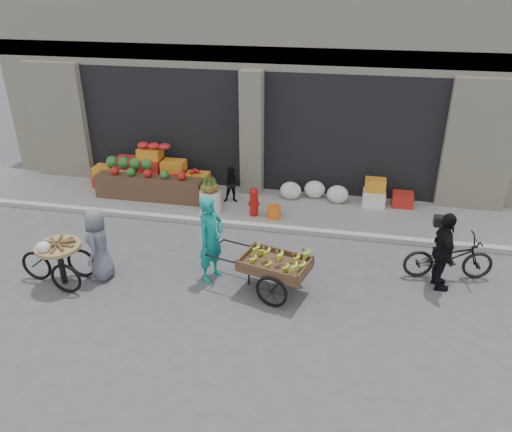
% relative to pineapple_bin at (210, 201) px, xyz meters
% --- Properties ---
extents(ground, '(80.00, 80.00, 0.00)m').
position_rel_pineapple_bin_xyz_m(ground, '(0.75, -3.60, -0.37)').
color(ground, '#424244').
rests_on(ground, ground).
extents(sidewalk, '(18.00, 2.20, 0.12)m').
position_rel_pineapple_bin_xyz_m(sidewalk, '(0.75, 0.50, -0.31)').
color(sidewalk, gray).
rests_on(sidewalk, ground).
extents(building, '(14.00, 6.45, 7.00)m').
position_rel_pineapple_bin_xyz_m(building, '(0.75, 4.43, 3.00)').
color(building, beige).
rests_on(building, ground).
extents(fruit_display, '(3.10, 1.12, 1.24)m').
position_rel_pineapple_bin_xyz_m(fruit_display, '(-1.73, 0.78, 0.30)').
color(fruit_display, '#B42019').
rests_on(fruit_display, sidewalk).
extents(pineapple_bin, '(0.52, 0.52, 0.50)m').
position_rel_pineapple_bin_xyz_m(pineapple_bin, '(0.00, 0.00, 0.00)').
color(pineapple_bin, silver).
rests_on(pineapple_bin, sidewalk).
extents(fire_hydrant, '(0.22, 0.22, 0.71)m').
position_rel_pineapple_bin_xyz_m(fire_hydrant, '(1.10, -0.05, 0.13)').
color(fire_hydrant, '#A5140F').
rests_on(fire_hydrant, sidewalk).
extents(orange_bucket, '(0.32, 0.32, 0.30)m').
position_rel_pineapple_bin_xyz_m(orange_bucket, '(1.60, -0.10, -0.10)').
color(orange_bucket, orange).
rests_on(orange_bucket, sidewalk).
extents(right_bay_goods, '(3.35, 0.60, 0.70)m').
position_rel_pineapple_bin_xyz_m(right_bay_goods, '(3.36, 1.10, 0.04)').
color(right_bay_goods, silver).
rests_on(right_bay_goods, sidewalk).
extents(seated_person, '(0.51, 0.43, 0.93)m').
position_rel_pineapple_bin_xyz_m(seated_person, '(0.40, 0.60, 0.21)').
color(seated_person, black).
rests_on(seated_person, sidewalk).
extents(banana_cart, '(2.24, 1.34, 0.88)m').
position_rel_pineapple_bin_xyz_m(banana_cart, '(2.05, -2.92, 0.27)').
color(banana_cart, brown).
rests_on(banana_cart, ground).
extents(vendor_woman, '(0.62, 0.74, 1.72)m').
position_rel_pineapple_bin_xyz_m(vendor_woman, '(0.82, -2.69, 0.49)').
color(vendor_woman, '#11837A').
rests_on(vendor_woman, ground).
extents(tricycle_cart, '(1.43, 0.85, 0.95)m').
position_rel_pineapple_bin_xyz_m(tricycle_cart, '(-1.94, -3.45, 0.20)').
color(tricycle_cart, '#9E7F51').
rests_on(tricycle_cart, ground).
extents(vendor_grey, '(0.56, 0.77, 1.45)m').
position_rel_pineapple_bin_xyz_m(vendor_grey, '(-1.30, -3.10, 0.36)').
color(vendor_grey, slate).
rests_on(vendor_grey, ground).
extents(bicycle, '(1.79, 0.86, 0.90)m').
position_rel_pineapple_bin_xyz_m(bicycle, '(5.31, -1.76, 0.08)').
color(bicycle, black).
rests_on(bicycle, ground).
extents(cyclist, '(0.52, 0.96, 1.55)m').
position_rel_pineapple_bin_xyz_m(cyclist, '(5.11, -2.16, 0.41)').
color(cyclist, black).
rests_on(cyclist, ground).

